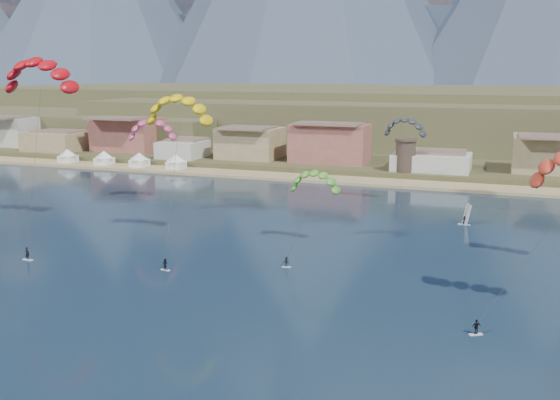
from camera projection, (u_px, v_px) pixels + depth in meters
name	position (u px, v px, depth m)	size (l,w,h in m)	color
ground	(165.00, 368.00, 58.31)	(2400.00, 2400.00, 0.00)	black
beach	(380.00, 182.00, 155.89)	(2200.00, 12.00, 0.90)	tan
land	(473.00, 103.00, 574.13)	(2200.00, 900.00, 4.00)	#4D452A
foothills	(490.00, 116.00, 263.15)	(940.00, 210.00, 18.00)	brown
town	(256.00, 139.00, 182.38)	(400.00, 24.00, 12.00)	beige
watchtower	(406.00, 155.00, 160.36)	(5.82, 5.82, 8.60)	#47382D
beach_tents	(121.00, 155.00, 180.58)	(43.40, 6.40, 5.00)	white
kitesurfer_red	(39.00, 70.00, 103.41)	(16.43, 19.28, 32.96)	silver
kitesurfer_yellow	(178.00, 105.00, 95.97)	(11.51, 16.11, 26.28)	silver
kitesurfer_green	(315.00, 178.00, 97.57)	(8.48, 14.50, 15.57)	silver
distant_kite_pink	(152.00, 126.00, 128.53)	(11.17, 7.78, 19.72)	#262626
distant_kite_dark	(405.00, 124.00, 127.19)	(9.38, 6.18, 19.92)	#262626
windsurfer	(465.00, 218.00, 113.05)	(2.25, 2.47, 3.87)	silver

